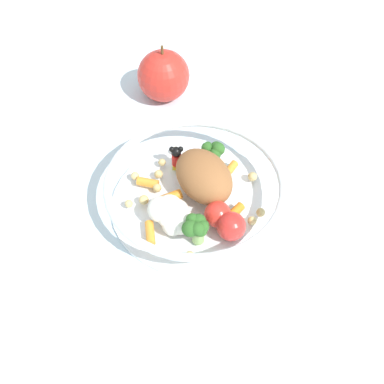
% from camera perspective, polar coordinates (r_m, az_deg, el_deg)
% --- Properties ---
extents(ground_plane, '(2.40, 2.40, 0.00)m').
position_cam_1_polar(ground_plane, '(0.64, 0.54, -0.70)').
color(ground_plane, silver).
extents(food_container, '(0.21, 0.21, 0.06)m').
position_cam_1_polar(food_container, '(0.61, 0.12, -0.16)').
color(food_container, white).
rests_on(food_container, ground_plane).
extents(loose_apple, '(0.07, 0.07, 0.08)m').
position_cam_1_polar(loose_apple, '(0.75, -3.02, 12.12)').
color(loose_apple, red).
rests_on(loose_apple, ground_plane).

